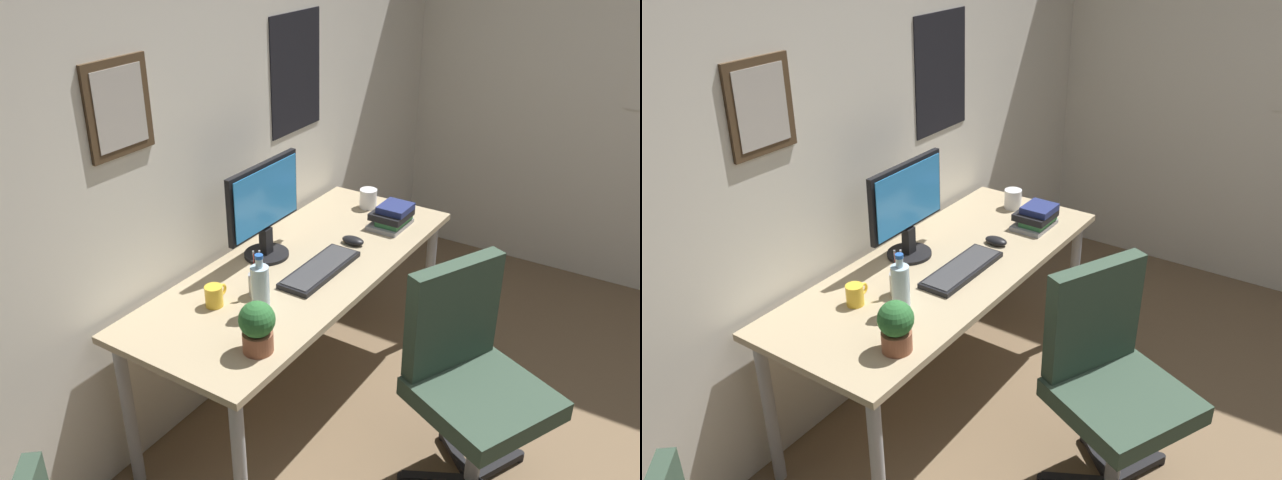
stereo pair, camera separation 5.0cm
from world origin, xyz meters
TOP-DOWN VIEW (x-y plane):
  - wall_back at (0.00, 2.15)m, footprint 4.40×0.10m
  - desk at (0.15, 1.73)m, footprint 1.71×0.68m
  - office_chair at (0.10, 0.92)m, footprint 0.61×0.61m
  - monitor at (0.15, 1.91)m, footprint 0.46×0.20m
  - keyboard at (0.15, 1.63)m, footprint 0.43×0.15m
  - computer_mouse at (0.45, 1.64)m, footprint 0.06×0.11m
  - water_bottle at (-0.24, 1.65)m, footprint 0.07×0.07m
  - coffee_mug_near at (-0.29, 1.83)m, footprint 0.11×0.07m
  - coffee_mug_far at (0.86, 1.79)m, footprint 0.13×0.09m
  - potted_plant at (-0.44, 1.51)m, footprint 0.13×0.13m
  - pen_cup at (-0.14, 1.74)m, footprint 0.07×0.07m
  - book_stack_left at (0.72, 1.58)m, footprint 0.21×0.17m

SIDE VIEW (x-z plane):
  - office_chair at x=0.10m, z-range 0.05..1.00m
  - desk at x=0.15m, z-range 0.29..1.02m
  - keyboard at x=0.15m, z-range 0.73..0.76m
  - computer_mouse at x=0.45m, z-range 0.73..0.77m
  - coffee_mug_near at x=-0.29m, z-range 0.73..0.82m
  - coffee_mug_far at x=0.86m, z-range 0.73..0.83m
  - book_stack_left at x=0.72m, z-range 0.73..0.84m
  - pen_cup at x=-0.14m, z-range 0.68..0.88m
  - potted_plant at x=-0.44m, z-range 0.74..0.93m
  - water_bottle at x=-0.24m, z-range 0.71..0.96m
  - monitor at x=0.15m, z-range 0.75..1.19m
  - wall_back at x=0.00m, z-range 0.00..2.60m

